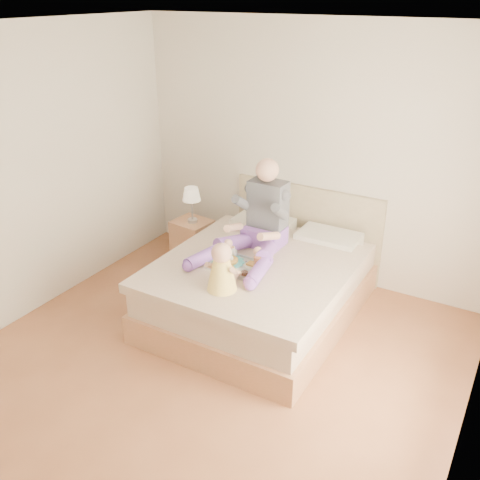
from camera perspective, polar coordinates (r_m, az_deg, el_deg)
The scene contains 7 objects.
room at distance 3.87m, azimuth -3.40°, elevation 3.65°, with size 4.02×4.22×2.71m.
bed at distance 5.26m, azimuth 2.64°, elevation -4.51°, with size 1.70×2.18×1.00m.
nightstand at distance 6.27m, azimuth -5.07°, elevation -0.08°, with size 0.45×0.41×0.50m.
lamp at distance 6.03m, azimuth -5.19°, elevation 4.68°, with size 0.20×0.20×0.41m.
adult at distance 5.13m, azimuth 1.94°, elevation 1.66°, with size 0.77×1.08×0.91m.
tray at distance 4.90m, azimuth -0.33°, elevation -2.53°, with size 0.49×0.39×0.13m.
baby at distance 4.49m, azimuth -1.90°, elevation -3.27°, with size 0.28×0.39×0.43m.
Camera 1 is at (2.08, -2.98, 2.94)m, focal length 40.00 mm.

